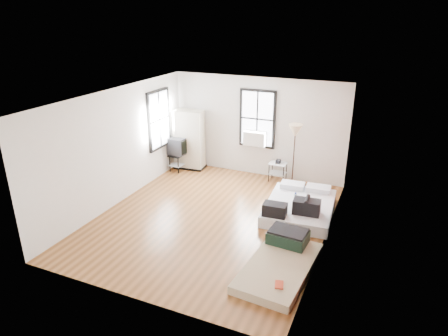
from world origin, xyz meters
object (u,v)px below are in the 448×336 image
at_px(side_table, 278,167).
at_px(wardrobe, 189,140).
at_px(tv_stand, 179,147).
at_px(mattress_main, 299,206).
at_px(floor_lamp, 295,134).
at_px(mattress_bare, 281,259).

bearing_deg(side_table, wardrobe, -178.53).
bearing_deg(tv_stand, side_table, 10.02).
relative_size(mattress_main, floor_lamp, 1.26).
xyz_separation_m(wardrobe, floor_lamp, (3.16, 0.00, 0.57)).
distance_m(mattress_main, tv_stand, 4.22).
distance_m(floor_lamp, tv_stand, 3.46).
bearing_deg(wardrobe, mattress_bare, -49.13).
bearing_deg(floor_lamp, side_table, 170.89).
bearing_deg(tv_stand, floor_lamp, 8.04).
bearing_deg(wardrobe, floor_lamp, -5.24).
xyz_separation_m(mattress_main, mattress_bare, (0.19, -2.18, -0.05)).
xyz_separation_m(floor_lamp, tv_stand, (-3.38, -0.25, -0.73)).
relative_size(wardrobe, floor_lamp, 1.05).
relative_size(mattress_bare, floor_lamp, 1.25).
xyz_separation_m(mattress_bare, wardrobe, (-3.94, 3.79, 0.75)).
bearing_deg(side_table, floor_lamp, -9.11).
distance_m(side_table, tv_stand, 2.97).
height_order(mattress_bare, wardrobe, wardrobe).
distance_m(side_table, floor_lamp, 1.12).
bearing_deg(floor_lamp, tv_stand, -175.76).
xyz_separation_m(side_table, floor_lamp, (0.44, -0.07, 1.03)).
height_order(mattress_bare, tv_stand, tv_stand).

